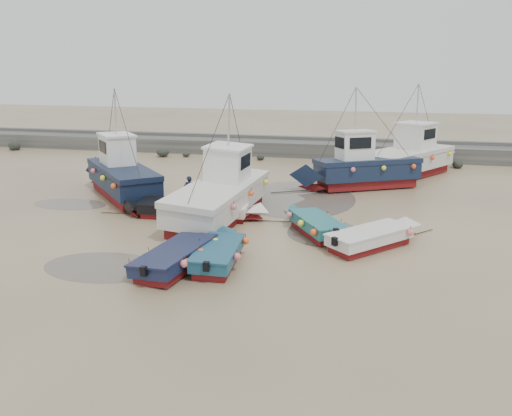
# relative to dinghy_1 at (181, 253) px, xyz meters

# --- Properties ---
(ground) EXTENTS (120.00, 120.00, 0.00)m
(ground) POSITION_rel_dinghy_1_xyz_m (0.01, 2.00, -0.54)
(ground) COLOR tan
(ground) RESTS_ON ground
(seawall) EXTENTS (60.00, 4.92, 1.50)m
(seawall) POSITION_rel_dinghy_1_xyz_m (0.05, 23.99, 0.09)
(seawall) COLOR #5E5D59
(seawall) RESTS_ON ground
(puddle_a) EXTENTS (4.87, 4.87, 0.01)m
(puddle_a) POSITION_rel_dinghy_1_xyz_m (-3.01, -0.77, -0.54)
(puddle_a) COLOR #585046
(puddle_a) RESTS_ON ground
(puddle_b) EXTENTS (3.56, 3.56, 0.01)m
(puddle_b) POSITION_rel_dinghy_1_xyz_m (5.34, 5.02, -0.54)
(puddle_b) COLOR #585046
(puddle_b) RESTS_ON ground
(puddle_c) EXTENTS (4.34, 4.34, 0.01)m
(puddle_c) POSITION_rel_dinghy_1_xyz_m (-9.12, 7.01, -0.54)
(puddle_c) COLOR #585046
(puddle_c) RESTS_ON ground
(puddle_d) EXTENTS (6.83, 6.83, 0.01)m
(puddle_d) POSITION_rel_dinghy_1_xyz_m (3.35, 10.85, -0.54)
(puddle_d) COLOR #585046
(puddle_d) RESTS_ON ground
(dinghy_1) EXTENTS (2.86, 6.29, 1.43)m
(dinghy_1) POSITION_rel_dinghy_1_xyz_m (0.00, 0.00, 0.00)
(dinghy_1) COLOR maroon
(dinghy_1) RESTS_ON ground
(dinghy_2) EXTENTS (2.06, 5.65, 1.43)m
(dinghy_2) POSITION_rel_dinghy_1_xyz_m (1.43, 0.57, 0.01)
(dinghy_2) COLOR maroon
(dinghy_2) RESTS_ON ground
(dinghy_3) EXTENTS (5.00, 4.94, 1.43)m
(dinghy_3) POSITION_rel_dinghy_1_xyz_m (7.65, 3.64, -0.00)
(dinghy_3) COLOR maroon
(dinghy_3) RESTS_ON ground
(dinghy_4) EXTENTS (6.34, 2.13, 1.43)m
(dinghy_4) POSITION_rel_dinghy_1_xyz_m (-2.68, 5.98, -0.00)
(dinghy_4) COLOR maroon
(dinghy_4) RESTS_ON ground
(dinghy_5) EXTENTS (5.38, 1.97, 1.43)m
(dinghy_5) POSITION_rel_dinghy_1_xyz_m (0.18, 6.01, 0.02)
(dinghy_5) COLOR maroon
(dinghy_5) RESTS_ON ground
(dinghy_6) EXTENTS (3.54, 5.19, 1.43)m
(dinghy_6) POSITION_rel_dinghy_1_xyz_m (4.81, 4.92, 0.01)
(dinghy_6) COLOR maroon
(dinghy_6) RESTS_ON ground
(cabin_boat_0) EXTENTS (7.70, 8.24, 6.22)m
(cabin_boat_0) POSITION_rel_dinghy_1_xyz_m (-7.17, 9.42, 0.80)
(cabin_boat_0) COLOR maroon
(cabin_boat_0) RESTS_ON ground
(cabin_boat_1) EXTENTS (3.99, 11.39, 6.22)m
(cabin_boat_1) POSITION_rel_dinghy_1_xyz_m (-0.05, 6.63, 0.76)
(cabin_boat_1) COLOR maroon
(cabin_boat_1) RESTS_ON ground
(cabin_boat_2) EXTENTS (9.19, 5.34, 6.22)m
(cabin_boat_2) POSITION_rel_dinghy_1_xyz_m (6.82, 13.90, 0.82)
(cabin_boat_2) COLOR maroon
(cabin_boat_2) RESTS_ON ground
(cabin_boat_3) EXTENTS (7.72, 9.37, 6.22)m
(cabin_boat_3) POSITION_rel_dinghy_1_xyz_m (10.46, 18.50, 0.78)
(cabin_boat_3) COLOR maroon
(cabin_boat_3) RESTS_ON ground
(person) EXTENTS (0.71, 0.62, 1.65)m
(person) POSITION_rel_dinghy_1_xyz_m (-2.45, 8.32, -0.54)
(person) COLOR #181E31
(person) RESTS_ON ground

